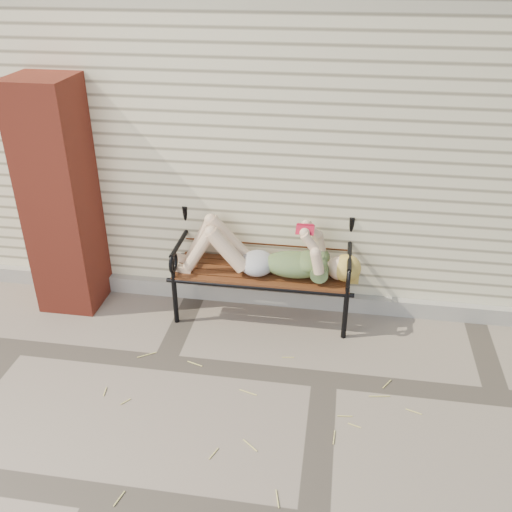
# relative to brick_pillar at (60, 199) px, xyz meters

# --- Properties ---
(ground) EXTENTS (80.00, 80.00, 0.00)m
(ground) POSITION_rel_brick_pillar_xyz_m (2.30, -0.75, -1.00)
(ground) COLOR gray
(ground) RESTS_ON ground
(house_wall) EXTENTS (8.00, 4.00, 3.00)m
(house_wall) POSITION_rel_brick_pillar_xyz_m (2.30, 2.25, 0.50)
(house_wall) COLOR beige
(house_wall) RESTS_ON ground
(foundation_strip) EXTENTS (8.00, 0.10, 0.15)m
(foundation_strip) POSITION_rel_brick_pillar_xyz_m (2.30, 0.22, -0.93)
(foundation_strip) COLOR #A7A196
(foundation_strip) RESTS_ON ground
(brick_pillar) EXTENTS (0.50, 0.50, 2.00)m
(brick_pillar) POSITION_rel_brick_pillar_xyz_m (0.00, 0.00, 0.00)
(brick_pillar) COLOR maroon
(brick_pillar) RESTS_ON ground
(garden_bench) EXTENTS (1.62, 0.65, 1.05)m
(garden_bench) POSITION_rel_brick_pillar_xyz_m (1.71, 0.12, -0.41)
(garden_bench) COLOR black
(garden_bench) RESTS_ON ground
(reading_woman) EXTENTS (1.53, 0.35, 0.48)m
(reading_woman) POSITION_rel_brick_pillar_xyz_m (1.73, -0.01, -0.38)
(reading_woman) COLOR #0B374D
(reading_woman) RESTS_ON ground
(straw_scatter) EXTENTS (2.89, 1.68, 0.01)m
(straw_scatter) POSITION_rel_brick_pillar_xyz_m (1.43, -1.38, -0.99)
(straw_scatter) COLOR #D8C969
(straw_scatter) RESTS_ON ground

